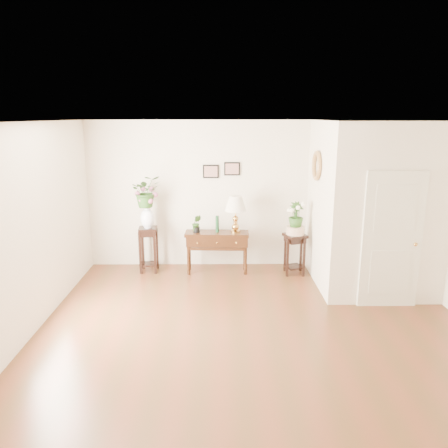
{
  "coord_description": "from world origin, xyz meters",
  "views": [
    {
      "loc": [
        -0.48,
        -5.49,
        2.87
      ],
      "look_at": [
        -0.42,
        1.3,
        1.18
      ],
      "focal_mm": 35.0,
      "sensor_mm": 36.0,
      "label": 1
    }
  ],
  "objects_px": {
    "console_table": "(217,252)",
    "plant_stand_a": "(149,250)",
    "table_lamp": "(236,214)",
    "plant_stand_b": "(294,254)"
  },
  "relations": [
    {
      "from": "console_table",
      "to": "plant_stand_a",
      "type": "relative_size",
      "value": 1.38
    },
    {
      "from": "console_table",
      "to": "plant_stand_b",
      "type": "relative_size",
      "value": 1.54
    },
    {
      "from": "plant_stand_a",
      "to": "plant_stand_b",
      "type": "distance_m",
      "value": 2.73
    },
    {
      "from": "plant_stand_a",
      "to": "plant_stand_b",
      "type": "height_order",
      "value": "plant_stand_a"
    },
    {
      "from": "plant_stand_a",
      "to": "plant_stand_b",
      "type": "xyz_separation_m",
      "value": [
        2.72,
        -0.16,
        -0.05
      ]
    },
    {
      "from": "plant_stand_a",
      "to": "plant_stand_b",
      "type": "relative_size",
      "value": 1.12
    },
    {
      "from": "table_lamp",
      "to": "plant_stand_a",
      "type": "height_order",
      "value": "table_lamp"
    },
    {
      "from": "table_lamp",
      "to": "plant_stand_a",
      "type": "relative_size",
      "value": 0.81
    },
    {
      "from": "console_table",
      "to": "plant_stand_a",
      "type": "distance_m",
      "value": 1.29
    },
    {
      "from": "console_table",
      "to": "plant_stand_b",
      "type": "height_order",
      "value": "console_table"
    }
  ]
}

